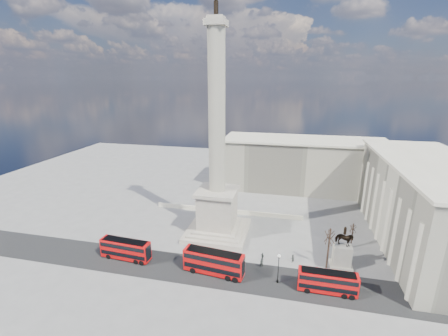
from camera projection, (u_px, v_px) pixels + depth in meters
ground at (212, 243)px, 66.39m from camera, size 180.00×180.00×0.00m
asphalt_road at (224, 274)px, 56.00m from camera, size 120.00×9.00×0.01m
nelsons_column at (217, 181)px, 67.34m from camera, size 14.00×14.00×49.85m
balustrade_wall at (227, 211)px, 81.19m from camera, size 40.00×0.60×1.10m
building_east at (428, 205)px, 63.63m from camera, size 19.00×46.00×18.60m
building_northeast at (303, 164)px, 97.18m from camera, size 51.00×17.00×16.60m
red_bus_a at (126, 249)px, 60.02m from camera, size 10.44×3.06×4.18m
red_bus_b at (214, 262)px, 55.39m from camera, size 11.58×3.87×4.60m
red_bus_c at (328, 282)px, 50.61m from camera, size 9.76×2.41×3.95m
victorian_lamp at (278, 266)px, 52.62m from camera, size 0.49×0.49×5.73m
equestrian_statue at (342, 253)px, 57.33m from camera, size 4.14×3.10×8.58m
bare_tree_near at (330, 236)px, 55.85m from camera, size 2.01×2.01×8.78m
bare_tree_mid at (353, 228)px, 63.24m from camera, size 1.59×1.59×6.04m
bare_tree_far at (397, 221)px, 64.74m from camera, size 1.72×1.72×7.02m
pedestrian_walking at (262, 263)px, 57.62m from camera, size 0.71×0.48×1.91m
pedestrian_standing at (292, 258)px, 59.34m from camera, size 1.01×0.97×1.64m
pedestrian_crossing at (263, 256)px, 60.11m from camera, size 0.91×0.93×1.57m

